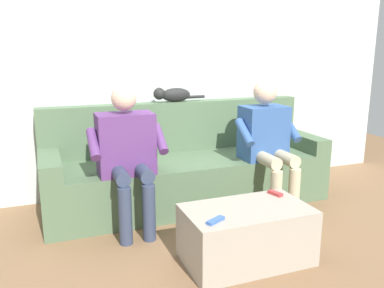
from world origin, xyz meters
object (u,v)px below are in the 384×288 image
at_px(cat_on_backrest, 172,95).
at_px(remote_blue, 216,220).
at_px(person_left_seated, 267,137).
at_px(person_right_seated, 127,149).
at_px(couch, 187,171).
at_px(remote_red, 275,193).
at_px(coffee_table, 246,234).

height_order(cat_on_backrest, remote_blue, cat_on_backrest).
bearing_deg(person_left_seated, person_right_seated, -0.25).
height_order(person_left_seated, person_right_seated, person_left_seated).
xyz_separation_m(couch, remote_red, (-0.31, 1.03, 0.09)).
distance_m(couch, person_left_seated, 0.81).
bearing_deg(coffee_table, remote_red, -154.36).
xyz_separation_m(couch, person_right_seated, (0.63, 0.36, 0.35)).
bearing_deg(person_right_seated, person_left_seated, 179.75).
bearing_deg(person_left_seated, coffee_table, 52.18).
xyz_separation_m(remote_blue, remote_red, (-0.60, -0.28, 0.00)).
bearing_deg(coffee_table, couch, -90.00).
height_order(couch, person_right_seated, person_right_seated).
bearing_deg(remote_red, coffee_table, 99.97).
xyz_separation_m(person_right_seated, remote_red, (-0.94, 0.67, -0.26)).
bearing_deg(couch, person_right_seated, 30.09).
distance_m(cat_on_backrest, remote_red, 1.47).
bearing_deg(cat_on_backrest, remote_red, 105.35).
distance_m(cat_on_backrest, remote_blue, 1.70).
bearing_deg(couch, remote_blue, 77.51).
xyz_separation_m(coffee_table, person_left_seated, (-0.63, -0.81, 0.46)).
bearing_deg(remote_red, person_right_seated, 38.96).
height_order(remote_blue, remote_red, remote_red).
bearing_deg(remote_blue, couch, 50.41).
relative_size(person_left_seated, remote_blue, 8.47).
bearing_deg(remote_blue, person_right_seated, 82.73).
relative_size(coffee_table, remote_blue, 6.22).
xyz_separation_m(coffee_table, remote_red, (-0.31, -0.15, 0.20)).
relative_size(couch, remote_blue, 19.01).
relative_size(person_left_seated, person_right_seated, 1.00).
height_order(couch, person_left_seated, person_left_seated).
distance_m(person_left_seated, person_right_seated, 1.26).
bearing_deg(couch, person_left_seated, 149.54).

